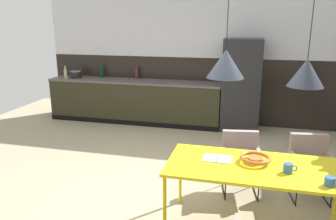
{
  "coord_description": "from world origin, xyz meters",
  "views": [
    {
      "loc": [
        1.01,
        -3.41,
        2.14
      ],
      "look_at": [
        -0.09,
        1.0,
        0.9
      ],
      "focal_mm": 35.17,
      "sensor_mm": 36.0,
      "label": 1
    }
  ],
  "objects_px": {
    "bottle_wine_green": "(66,74)",
    "pendant_lamp_over_table_near": "(226,64)",
    "dining_table": "(257,170)",
    "open_book": "(218,159)",
    "fruit_bowl": "(255,158)",
    "bottle_oil_tall": "(137,73)",
    "mug_glass_clear": "(330,181)",
    "bottle_spice_small": "(102,72)",
    "mug_tall_blue": "(288,168)",
    "pendant_lamp_over_table_far": "(306,73)",
    "refrigerator_column": "(241,85)",
    "cooking_pot": "(76,74)",
    "armchair_by_stool": "(310,159)",
    "armchair_head_of_table": "(241,155)"
  },
  "relations": [
    {
      "from": "refrigerator_column",
      "to": "mug_glass_clear",
      "type": "relative_size",
      "value": 13.98
    },
    {
      "from": "mug_glass_clear",
      "to": "pendant_lamp_over_table_near",
      "type": "relative_size",
      "value": 0.12
    },
    {
      "from": "pendant_lamp_over_table_near",
      "to": "mug_tall_blue",
      "type": "bearing_deg",
      "value": -9.5
    },
    {
      "from": "dining_table",
      "to": "open_book",
      "type": "xyz_separation_m",
      "value": [
        -0.4,
        0.07,
        0.05
      ]
    },
    {
      "from": "armchair_by_stool",
      "to": "dining_table",
      "type": "bearing_deg",
      "value": 46.26
    },
    {
      "from": "dining_table",
      "to": "bottle_wine_green",
      "type": "distance_m",
      "value": 5.22
    },
    {
      "from": "bottle_spice_small",
      "to": "bottle_oil_tall",
      "type": "xyz_separation_m",
      "value": [
        0.82,
        0.01,
        -0.01
      ]
    },
    {
      "from": "open_book",
      "to": "pendant_lamp_over_table_near",
      "type": "bearing_deg",
      "value": -49.13
    },
    {
      "from": "dining_table",
      "to": "bottle_spice_small",
      "type": "relative_size",
      "value": 5.58
    },
    {
      "from": "bottle_wine_green",
      "to": "bottle_oil_tall",
      "type": "distance_m",
      "value": 1.56
    },
    {
      "from": "dining_table",
      "to": "bottle_wine_green",
      "type": "bearing_deg",
      "value": 141.04
    },
    {
      "from": "open_book",
      "to": "bottle_wine_green",
      "type": "height_order",
      "value": "bottle_wine_green"
    },
    {
      "from": "pendant_lamp_over_table_far",
      "to": "open_book",
      "type": "bearing_deg",
      "value": 174.25
    },
    {
      "from": "open_book",
      "to": "cooking_pot",
      "type": "distance_m",
      "value": 4.84
    },
    {
      "from": "dining_table",
      "to": "bottle_wine_green",
      "type": "relative_size",
      "value": 6.42
    },
    {
      "from": "armchair_by_stool",
      "to": "pendant_lamp_over_table_near",
      "type": "relative_size",
      "value": 0.7
    },
    {
      "from": "armchair_head_of_table",
      "to": "fruit_bowl",
      "type": "bearing_deg",
      "value": 92.01
    },
    {
      "from": "armchair_head_of_table",
      "to": "bottle_spice_small",
      "type": "bearing_deg",
      "value": -50.03
    },
    {
      "from": "dining_table",
      "to": "pendant_lamp_over_table_far",
      "type": "relative_size",
      "value": 1.53
    },
    {
      "from": "mug_glass_clear",
      "to": "bottle_wine_green",
      "type": "relative_size",
      "value": 0.46
    },
    {
      "from": "armchair_by_stool",
      "to": "cooking_pot",
      "type": "distance_m",
      "value": 5.22
    },
    {
      "from": "refrigerator_column",
      "to": "mug_tall_blue",
      "type": "relative_size",
      "value": 13.89
    },
    {
      "from": "dining_table",
      "to": "fruit_bowl",
      "type": "bearing_deg",
      "value": 105.06
    },
    {
      "from": "open_book",
      "to": "mug_glass_clear",
      "type": "distance_m",
      "value": 1.07
    },
    {
      "from": "open_book",
      "to": "cooking_pot",
      "type": "relative_size",
      "value": 1.23
    },
    {
      "from": "open_book",
      "to": "mug_tall_blue",
      "type": "relative_size",
      "value": 2.3
    },
    {
      "from": "mug_tall_blue",
      "to": "cooking_pot",
      "type": "distance_m",
      "value": 5.45
    },
    {
      "from": "refrigerator_column",
      "to": "bottle_wine_green",
      "type": "bearing_deg",
      "value": -177.82
    },
    {
      "from": "refrigerator_column",
      "to": "mug_tall_blue",
      "type": "xyz_separation_m",
      "value": [
        0.56,
        -3.5,
        -0.12
      ]
    },
    {
      "from": "refrigerator_column",
      "to": "armchair_by_stool",
      "type": "xyz_separation_m",
      "value": [
        0.94,
        -2.5,
        -0.41
      ]
    },
    {
      "from": "armchair_head_of_table",
      "to": "pendant_lamp_over_table_far",
      "type": "bearing_deg",
      "value": 112.72
    },
    {
      "from": "mug_tall_blue",
      "to": "pendant_lamp_over_table_far",
      "type": "bearing_deg",
      "value": 45.44
    },
    {
      "from": "open_book",
      "to": "cooking_pot",
      "type": "bearing_deg",
      "value": 136.16
    },
    {
      "from": "mug_tall_blue",
      "to": "bottle_oil_tall",
      "type": "relative_size",
      "value": 0.46
    },
    {
      "from": "bottle_spice_small",
      "to": "pendant_lamp_over_table_far",
      "type": "height_order",
      "value": "pendant_lamp_over_table_far"
    },
    {
      "from": "armchair_by_stool",
      "to": "mug_tall_blue",
      "type": "relative_size",
      "value": 5.99
    },
    {
      "from": "fruit_bowl",
      "to": "pendant_lamp_over_table_near",
      "type": "bearing_deg",
      "value": -170.45
    },
    {
      "from": "pendant_lamp_over_table_far",
      "to": "mug_tall_blue",
      "type": "bearing_deg",
      "value": -134.56
    },
    {
      "from": "dining_table",
      "to": "fruit_bowl",
      "type": "distance_m",
      "value": 0.12
    },
    {
      "from": "bottle_wine_green",
      "to": "pendant_lamp_over_table_near",
      "type": "relative_size",
      "value": 0.25
    },
    {
      "from": "mug_glass_clear",
      "to": "cooking_pot",
      "type": "distance_m",
      "value": 5.82
    },
    {
      "from": "mug_tall_blue",
      "to": "cooking_pot",
      "type": "xyz_separation_m",
      "value": [
        -4.17,
        3.51,
        0.2
      ]
    },
    {
      "from": "dining_table",
      "to": "bottle_oil_tall",
      "type": "height_order",
      "value": "bottle_oil_tall"
    },
    {
      "from": "armchair_by_stool",
      "to": "fruit_bowl",
      "type": "height_order",
      "value": "fruit_bowl"
    },
    {
      "from": "armchair_head_of_table",
      "to": "armchair_by_stool",
      "type": "distance_m",
      "value": 0.84
    },
    {
      "from": "mug_glass_clear",
      "to": "pendant_lamp_over_table_far",
      "type": "height_order",
      "value": "pendant_lamp_over_table_far"
    },
    {
      "from": "bottle_spice_small",
      "to": "armchair_head_of_table",
      "type": "bearing_deg",
      "value": -40.88
    },
    {
      "from": "fruit_bowl",
      "to": "bottle_wine_green",
      "type": "distance_m",
      "value": 5.14
    },
    {
      "from": "bottle_spice_small",
      "to": "mug_glass_clear",
      "type": "bearing_deg",
      "value": -44.34
    },
    {
      "from": "armchair_head_of_table",
      "to": "bottle_spice_small",
      "type": "relative_size",
      "value": 2.41
    }
  ]
}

